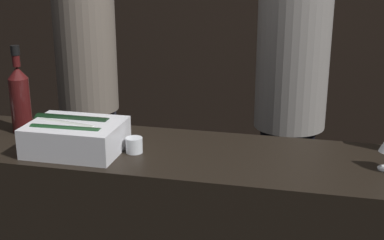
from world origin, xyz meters
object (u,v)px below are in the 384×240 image
(red_wine_bottle_black_foil, at_px, (20,97))
(person_in_hoodie, at_px, (290,97))
(ice_bin_with_bottles, at_px, (74,135))
(candle_votive, at_px, (134,145))
(person_blond_tee, at_px, (87,78))

(red_wine_bottle_black_foil, bearing_deg, person_in_hoodie, 42.41)
(ice_bin_with_bottles, height_order, red_wine_bottle_black_foil, red_wine_bottle_black_foil)
(red_wine_bottle_black_foil, distance_m, person_in_hoodie, 1.44)
(candle_votive, bearing_deg, person_blond_tee, 122.47)
(ice_bin_with_bottles, relative_size, person_blond_tee, 0.20)
(red_wine_bottle_black_foil, xyz_separation_m, person_blond_tee, (-0.07, 0.83, -0.12))
(ice_bin_with_bottles, xyz_separation_m, candle_votive, (0.22, 0.04, -0.03))
(red_wine_bottle_black_foil, height_order, person_blond_tee, person_blond_tee)
(red_wine_bottle_black_foil, bearing_deg, ice_bin_with_bottles, -27.11)
(person_blond_tee, bearing_deg, person_in_hoodie, -51.36)
(person_blond_tee, bearing_deg, ice_bin_with_bottles, -126.87)
(red_wine_bottle_black_foil, relative_size, person_in_hoodie, 0.21)
(candle_votive, xyz_separation_m, person_blond_tee, (-0.61, 0.95, 0.01))
(candle_votive, height_order, red_wine_bottle_black_foil, red_wine_bottle_black_foil)
(person_in_hoodie, xyz_separation_m, person_blond_tee, (-1.13, -0.13, 0.08))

